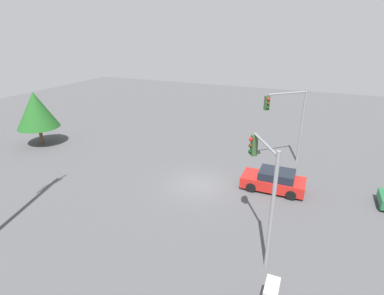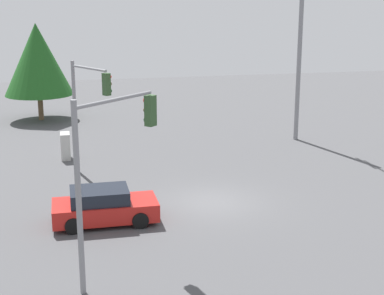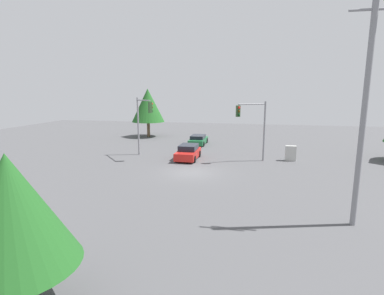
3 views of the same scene
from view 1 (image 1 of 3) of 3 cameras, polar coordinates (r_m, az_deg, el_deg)
ground_plane at (r=21.54m, az=1.52°, el=-7.19°), size 80.00×80.00×0.00m
sedan_red at (r=21.42m, az=15.34°, el=-6.09°), size 2.04×4.22×1.46m
traffic_signal_main at (r=14.29m, az=13.51°, el=-5.74°), size 2.80×1.82×5.82m
traffic_signal_cross at (r=24.61m, az=17.88°, el=6.01°), size 2.65×2.88×6.13m
tree_corner at (r=31.55m, az=-27.57°, el=6.35°), size 3.76×3.76×5.08m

